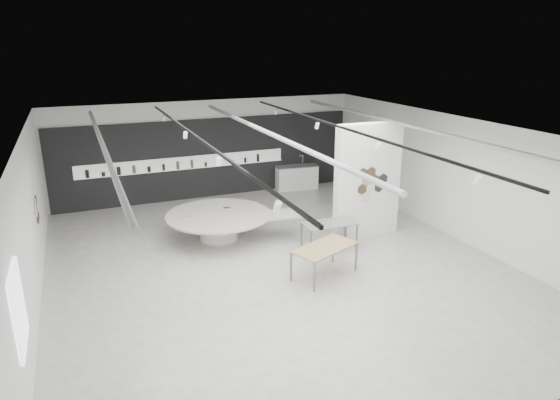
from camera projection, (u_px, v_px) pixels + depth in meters
name	position (u px, v px, depth m)	size (l,w,h in m)	color
room	(272.00, 194.00, 13.28)	(12.02, 14.02, 3.82)	beige
back_wall_display	(207.00, 159.00, 19.54)	(11.80, 0.27, 3.10)	black
partition_column	(368.00, 181.00, 15.55)	(2.20, 0.38, 3.60)	white
display_island	(221.00, 223.00, 15.58)	(4.35, 3.66, 0.84)	white
sample_table_wood	(325.00, 249.00, 13.03)	(2.00, 1.51, 0.84)	#9D8451
sample_table_stone	(329.00, 225.00, 14.80)	(1.61, 0.85, 0.81)	gray
kitchen_counter	(297.00, 177.00, 20.86)	(1.82, 0.86, 1.38)	white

